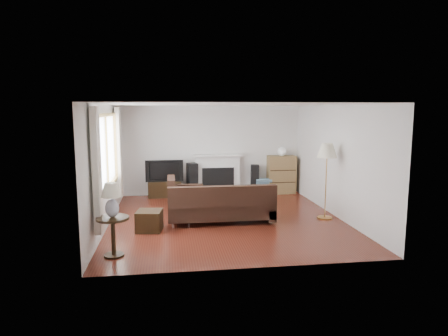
{
  "coord_description": "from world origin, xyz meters",
  "views": [
    {
      "loc": [
        -1.23,
        -8.43,
        2.4
      ],
      "look_at": [
        0.0,
        0.3,
        1.1
      ],
      "focal_mm": 32.0,
      "sensor_mm": 36.0,
      "label": 1
    }
  ],
  "objects": [
    {
      "name": "globe_lamp",
      "position": [
        1.98,
        2.53,
        1.21
      ],
      "size": [
        0.24,
        0.24,
        0.24
      ],
      "primitive_type": "sphere",
      "color": "white",
      "rests_on": "bookshelf"
    },
    {
      "name": "fireplace",
      "position": [
        0.15,
        2.64,
        0.57
      ],
      "size": [
        1.4,
        0.26,
        1.15
      ],
      "primitive_type": "cube",
      "color": "white",
      "rests_on": "room"
    },
    {
      "name": "curtain_far",
      "position": [
        -2.4,
        1.32,
        1.4
      ],
      "size": [
        0.1,
        0.35,
        2.1
      ],
      "primitive_type": "cube",
      "color": "silver",
      "rests_on": "room"
    },
    {
      "name": "curtain_near",
      "position": [
        -2.4,
        -1.72,
        1.4
      ],
      "size": [
        0.1,
        0.35,
        2.1
      ],
      "primitive_type": "cube",
      "color": "silver",
      "rests_on": "room"
    },
    {
      "name": "sectional_sofa",
      "position": [
        -0.13,
        -0.15,
        0.39
      ],
      "size": [
        2.44,
        1.78,
        0.79
      ],
      "primitive_type": "cube",
      "color": "black",
      "rests_on": "ground"
    },
    {
      "name": "room",
      "position": [
        0.0,
        0.0,
        1.25
      ],
      "size": [
        5.1,
        5.6,
        2.54
      ],
      "color": "#531D12",
      "rests_on": "ground"
    },
    {
      "name": "speaker_right",
      "position": [
        1.21,
        2.55,
        0.42
      ],
      "size": [
        0.27,
        0.31,
        0.83
      ],
      "primitive_type": "cube",
      "rotation": [
        0.0,
        0.0,
        -0.17
      ],
      "color": "black",
      "rests_on": "ground"
    },
    {
      "name": "table_lamp",
      "position": [
        -2.15,
        -1.94,
        0.94
      ],
      "size": [
        0.35,
        0.35,
        0.56
      ],
      "primitive_type": "cube",
      "color": "silver",
      "rests_on": "side_table"
    },
    {
      "name": "side_table",
      "position": [
        -2.15,
        -1.94,
        0.33
      ],
      "size": [
        0.53,
        0.53,
        0.66
      ],
      "primitive_type": "cube",
      "color": "black",
      "rests_on": "ground"
    },
    {
      "name": "bookshelf",
      "position": [
        1.98,
        2.53,
        0.54
      ],
      "size": [
        0.79,
        0.38,
        1.09
      ],
      "primitive_type": "cube",
      "color": "olive",
      "rests_on": "ground"
    },
    {
      "name": "footstool",
      "position": [
        -1.63,
        -0.61,
        0.2
      ],
      "size": [
        0.55,
        0.55,
        0.41
      ],
      "primitive_type": "cube",
      "rotation": [
        0.0,
        0.0,
        -0.15
      ],
      "color": "black",
      "rests_on": "ground"
    },
    {
      "name": "tv_stand",
      "position": [
        -1.34,
        2.5,
        0.22
      ],
      "size": [
        0.9,
        0.4,
        0.45
      ],
      "primitive_type": "cube",
      "color": "black",
      "rests_on": "ground"
    },
    {
      "name": "floor_lamp",
      "position": [
        2.18,
        -0.23,
        0.84
      ],
      "size": [
        0.57,
        0.57,
        1.67
      ],
      "primitive_type": "cube",
      "rotation": [
        0.0,
        0.0,
        -0.43
      ],
      "color": "#B6843F",
      "rests_on": "ground"
    },
    {
      "name": "coffee_table",
      "position": [
        -0.0,
        1.31,
        0.19
      ],
      "size": [
        1.08,
        0.75,
        0.38
      ],
      "primitive_type": "cube",
      "rotation": [
        0.0,
        0.0,
        0.24
      ],
      "color": "#997F49",
      "rests_on": "ground"
    },
    {
      "name": "window",
      "position": [
        -2.45,
        -0.2,
        1.55
      ],
      "size": [
        0.12,
        2.74,
        1.54
      ],
      "primitive_type": "cube",
      "color": "olive",
      "rests_on": "room"
    },
    {
      "name": "television",
      "position": [
        -1.34,
        2.5,
        0.74
      ],
      "size": [
        1.02,
        0.13,
        0.59
      ],
      "primitive_type": "imported",
      "color": "black",
      "rests_on": "tv_stand"
    },
    {
      "name": "speaker_left",
      "position": [
        -0.58,
        2.54,
        0.46
      ],
      "size": [
        0.32,
        0.36,
        0.92
      ],
      "primitive_type": "cube",
      "rotation": [
        0.0,
        0.0,
        0.25
      ],
      "color": "black",
      "rests_on": "ground"
    }
  ]
}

